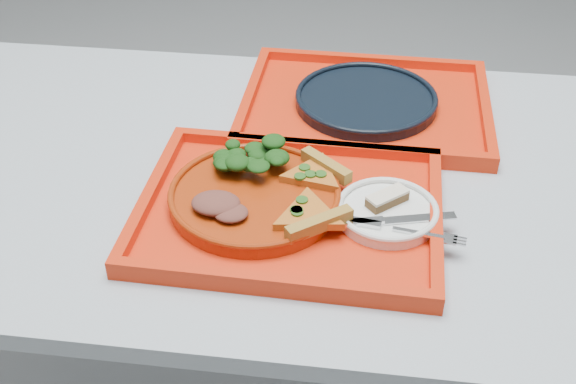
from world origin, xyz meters
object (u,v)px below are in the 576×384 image
object	(u,v)px
dinner_plate	(255,198)
tray_far	(366,108)
tray_main	(290,213)
dessert_bar	(387,198)
navy_plate	(366,101)

from	to	relation	value
dinner_plate	tray_far	bearing A→B (deg)	63.98
tray_far	tray_main	bearing A→B (deg)	-106.33
tray_main	dinner_plate	distance (m)	0.06
dinner_plate	dessert_bar	distance (m)	0.20
tray_main	tray_far	size ratio (longest dim) A/B	1.00
navy_plate	dinner_plate	bearing A→B (deg)	-116.02
tray_main	dessert_bar	xyz separation A→B (m)	(0.14, 0.02, 0.03)
dinner_plate	dessert_bar	world-z (taller)	dessert_bar
dessert_bar	tray_far	bearing A→B (deg)	56.39
tray_far	navy_plate	distance (m)	0.01
tray_main	navy_plate	distance (m)	0.34
tray_main	dessert_bar	distance (m)	0.15
dinner_plate	navy_plate	distance (m)	0.35
tray_far	dessert_bar	world-z (taller)	dessert_bar
navy_plate	tray_far	bearing A→B (deg)	180.00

